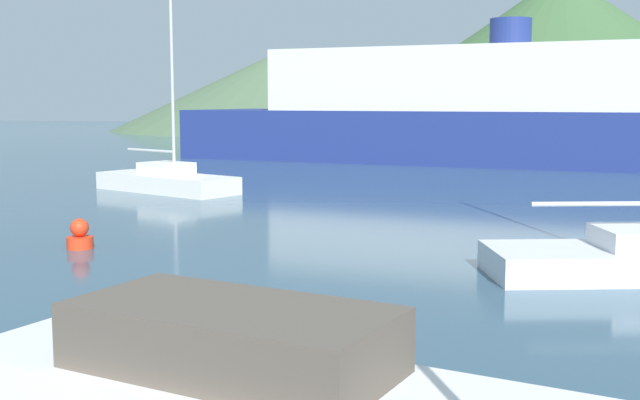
% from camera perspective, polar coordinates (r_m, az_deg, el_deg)
% --- Properties ---
extents(sailboat_inner, '(6.44, 4.57, 9.63)m').
position_cam_1_polar(sailboat_inner, '(31.80, -10.85, 1.44)').
color(sailboat_inner, white).
rests_on(sailboat_inner, ground_plane).
extents(ferry_distant, '(39.04, 16.13, 8.08)m').
position_cam_1_polar(ferry_distant, '(46.98, 13.24, 6.07)').
color(ferry_distant, navy).
rests_on(ferry_distant, ground_plane).
extents(buoy_marker, '(0.63, 0.63, 0.73)m').
position_cam_1_polar(buoy_marker, '(20.12, -16.71, -2.47)').
color(buoy_marker, red).
rests_on(buoy_marker, ground_plane).
extents(hill_west, '(41.05, 41.05, 9.63)m').
position_cam_1_polar(hill_west, '(96.16, -2.44, 7.87)').
color(hill_west, '#4C6647').
rests_on(hill_west, ground_plane).
extents(hill_central, '(49.55, 49.55, 17.02)m').
position_cam_1_polar(hill_central, '(91.57, 16.68, 9.93)').
color(hill_central, '#3D6038').
rests_on(hill_central, ground_plane).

